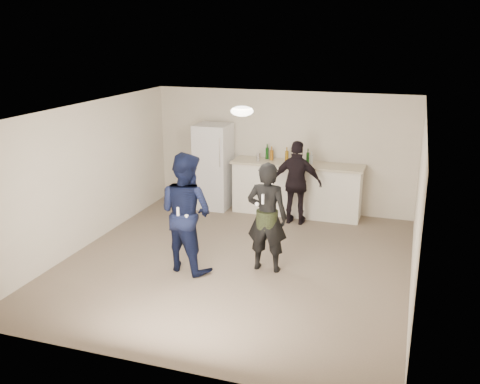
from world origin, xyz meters
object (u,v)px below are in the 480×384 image
(woman, at_px, (267,217))
(spectator, at_px, (297,183))
(fridge, at_px, (214,166))
(counter, at_px, (296,190))
(shaker, at_px, (258,157))
(man, at_px, (186,212))

(woman, height_order, spectator, woman)
(fridge, bearing_deg, counter, 2.24)
(fridge, height_order, woman, fridge)
(woman, bearing_deg, fridge, -54.70)
(fridge, bearing_deg, shaker, -0.19)
(fridge, distance_m, woman, 3.33)
(counter, xyz_separation_m, man, (-1.07, -3.14, 0.43))
(man, relative_size, woman, 1.08)
(fridge, distance_m, man, 3.16)
(shaker, distance_m, woman, 2.88)
(spectator, bearing_deg, fridge, -12.67)
(counter, height_order, shaker, shaker)
(shaker, relative_size, woman, 0.10)
(counter, relative_size, shaker, 15.29)
(spectator, bearing_deg, counter, -76.62)
(fridge, xyz_separation_m, woman, (1.93, -2.71, -0.02))
(counter, distance_m, man, 3.35)
(woman, distance_m, spectator, 2.26)
(counter, distance_m, fridge, 1.83)
(fridge, relative_size, spectator, 1.09)
(man, xyz_separation_m, spectator, (1.19, 2.62, -0.12))
(counter, xyz_separation_m, spectator, (0.12, -0.52, 0.30))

